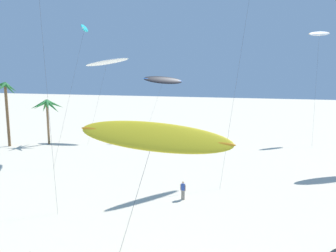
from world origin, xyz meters
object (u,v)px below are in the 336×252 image
Objects in this scene: person_foreground_walker at (183,189)px; flying_kite_4 at (163,80)px; palm_tree_1 at (47,107)px; flying_kite_3 at (107,62)px; palm_tree_0 at (6,96)px; flying_kite_0 at (319,34)px; flying_kite_9 at (84,28)px; flying_kite_5 at (154,136)px.

flying_kite_4 is at bearing 111.13° from person_foreground_walker.
palm_tree_1 is at bearing 147.63° from person_foreground_walker.
palm_tree_0 is at bearing -136.30° from flying_kite_3.
flying_kite_3 is (-32.61, -8.92, -4.38)m from flying_kite_0.
flying_kite_4 is 0.66× the size of flying_kite_9.
person_foreground_walker is (-1.28, 10.96, -6.63)m from flying_kite_5.
palm_tree_0 is 23.78m from flying_kite_4.
flying_kite_9 is (14.14, -1.46, 8.69)m from palm_tree_0.
person_foreground_walker is at bearing -113.07° from flying_kite_0.
palm_tree_0 is at bearing 142.44° from flying_kite_5.
flying_kite_4 is 38.76m from flying_kite_5.
flying_kite_4 is 6.99× the size of person_foreground_walker.
flying_kite_4 reaches higher than palm_tree_1.
palm_tree_0 is at bearing -146.39° from flying_kite_4.
flying_kite_4 is at bearing 33.61° from palm_tree_0.
flying_kite_3 reaches higher than palm_tree_1.
flying_kite_0 is at bearing 22.96° from palm_tree_1.
flying_kite_3 is 32.20m from person_foreground_walker.
flying_kite_5 is at bearing -106.10° from flying_kite_0.
flying_kite_3 is 0.78× the size of flying_kite_9.
flying_kite_3 is at bearing 50.42° from palm_tree_1.
flying_kite_0 is 1.02× the size of flying_kite_9.
flying_kite_4 is (14.99, 10.17, 3.91)m from palm_tree_1.
palm_tree_0 reaches higher than person_foreground_walker.
flying_kite_0 is 25.71m from flying_kite_4.
palm_tree_1 is 43.63m from flying_kite_0.
flying_kite_4 is at bearing 34.15° from palm_tree_1.
person_foreground_walker is at bearing -32.37° from palm_tree_1.
flying_kite_9 is (-16.93, 22.44, 8.63)m from flying_kite_5.
flying_kite_9 is at bearing 127.04° from flying_kite_5.
flying_kite_4 is at bearing -165.23° from flying_kite_0.
palm_tree_0 is 5.82× the size of person_foreground_walker.
palm_tree_1 is 0.51× the size of flying_kite_3.
flying_kite_5 is (11.35, -37.01, -2.04)m from flying_kite_4.
flying_kite_0 is at bearing 73.90° from flying_kite_5.
flying_kite_0 is 1.30× the size of flying_kite_3.
flying_kite_0 is 2.07× the size of flying_kite_5.
palm_tree_1 is 18.53m from flying_kite_4.
flying_kite_0 reaches higher than person_foreground_walker.
palm_tree_1 is 37.65m from flying_kite_5.
flying_kite_5 is (26.34, -26.84, 1.87)m from palm_tree_1.
flying_kite_3 reaches higher than flying_kite_4.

